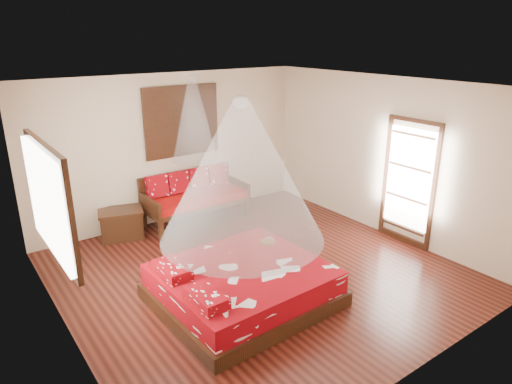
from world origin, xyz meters
The scene contains 10 objects.
room centered at (0.00, 0.00, 1.40)m, with size 5.54×5.54×2.84m.
bed centered at (-0.66, -0.53, 0.25)m, with size 2.23×2.03×0.65m.
daybed centered at (0.22, 2.39, 0.52)m, with size 1.96×0.87×0.98m.
storage_chest centered at (-1.22, 2.45, 0.26)m, with size 0.88×0.75×0.52m.
shutter_panel centered at (0.22, 2.72, 1.90)m, with size 1.52×0.06×1.32m.
window_left centered at (-2.71, 0.20, 1.70)m, with size 0.10×1.74×1.34m.
glazed_door centered at (2.72, -0.60, 1.07)m, with size 0.08×1.02×2.16m.
wine_tray centered at (0.11, -0.10, 0.55)m, with size 0.23×0.23×0.19m.
mosquito_net_main centered at (-0.64, -0.53, 1.85)m, with size 2.11×2.11×1.80m, color white.
mosquito_net_daybed centered at (0.22, 2.25, 2.00)m, with size 0.83×0.83×1.50m, color white.
Camera 1 is at (-3.68, -5.00, 3.47)m, focal length 32.00 mm.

